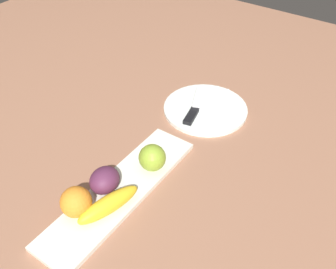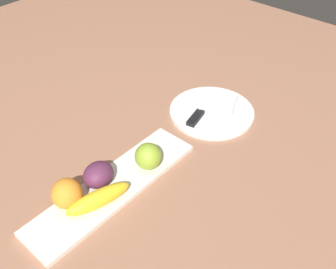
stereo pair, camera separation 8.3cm
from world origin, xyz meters
The scene contains 9 objects.
ground_plane centered at (0.00, 0.00, 0.00)m, with size 2.40×2.40×0.00m, color #9C6A4F.
fruit_tray centered at (0.00, 0.02, 0.01)m, with size 0.45×0.11×0.01m, color white.
apple centered at (0.10, 0.00, 0.05)m, with size 0.07×0.07×0.07m, color #8BAC31.
banana centered at (-0.06, 0.00, 0.03)m, with size 0.15×0.04×0.04m, color yellow.
orange_near_apple centered at (-0.10, 0.05, 0.05)m, with size 0.07×0.07×0.07m, color orange.
grape_bunch centered at (-0.02, 0.05, 0.04)m, with size 0.08×0.07×0.06m, color #592745.
dinner_plate centered at (0.39, 0.02, 0.01)m, with size 0.25×0.25×0.01m, color white.
folded_napkin centered at (0.42, 0.02, 0.02)m, with size 0.10×0.10×0.02m, color white.
knife centered at (0.34, 0.03, 0.02)m, with size 0.18×0.06×0.01m.
Camera 1 is at (-0.41, -0.40, 0.68)m, focal length 40.64 mm.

